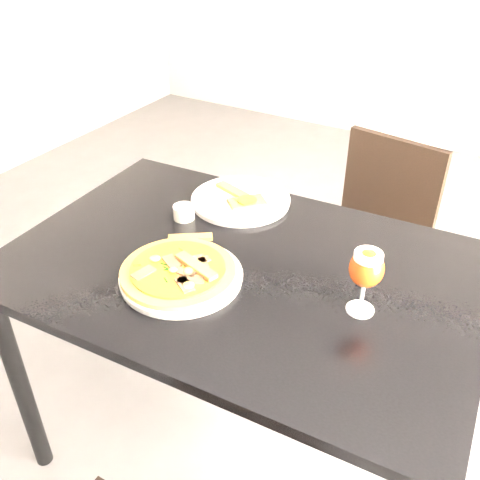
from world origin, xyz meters
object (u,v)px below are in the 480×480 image
Objects in this scene: chair_far at (369,243)px; pizza at (178,270)px; dining_table at (241,291)px; beer_glass at (367,269)px.

pizza is at bearing -96.66° from chair_far.
dining_table is 0.20m from pizza.
beer_glass is (0.33, -0.02, 0.21)m from dining_table.
pizza is (-0.10, -0.13, 0.12)m from dining_table.
beer_glass reaches higher than dining_table.
chair_far is at bearing 75.74° from dining_table.
pizza is at bearing -165.35° from beer_glass.
dining_table is 0.39m from beer_glass.
beer_glass reaches higher than chair_far.
chair_far is at bearing 104.16° from beer_glass.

